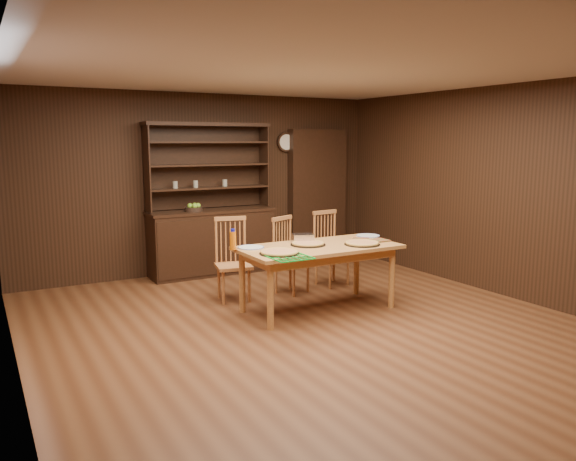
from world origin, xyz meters
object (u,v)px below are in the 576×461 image
dining_table (318,253)px  chair_right (329,246)px  china_hutch (212,233)px  chair_left (232,256)px  juice_bottle (233,240)px  chair_center (288,252)px

dining_table → chair_right: bearing=50.7°
china_hutch → dining_table: 2.31m
china_hutch → dining_table: size_ratio=1.21×
chair_left → juice_bottle: 0.77m
chair_left → chair_right: bearing=13.3°
chair_right → juice_bottle: bearing=-165.0°
dining_table → chair_left: chair_left is taller
china_hutch → chair_right: size_ratio=2.18×
chair_left → china_hutch: bearing=91.0°
china_hutch → chair_left: (-0.28, -1.37, -0.06)m
dining_table → chair_center: 0.88m
dining_table → juice_bottle: bearing=164.3°
chair_left → chair_right: size_ratio=1.01×
chair_left → chair_center: bearing=8.5°
juice_bottle → dining_table: bearing=-15.7°
dining_table → china_hutch: bearing=99.5°
china_hutch → dining_table: (0.38, -2.28, 0.07)m
chair_left → chair_center: chair_left is taller
chair_center → juice_bottle: juice_bottle is taller
china_hutch → chair_right: 1.77m
dining_table → chair_left: size_ratio=1.79×
china_hutch → chair_center: 1.50m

